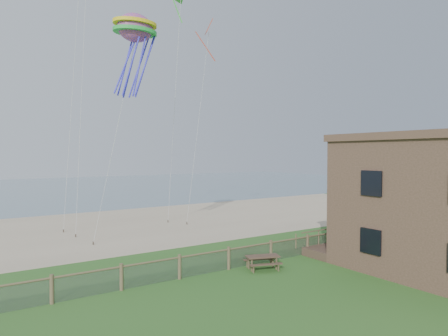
{
  "coord_description": "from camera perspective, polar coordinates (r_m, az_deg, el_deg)",
  "views": [
    {
      "loc": [
        -12.17,
        -11.75,
        6.29
      ],
      "look_at": [
        1.03,
        8.0,
        5.46
      ],
      "focal_mm": 32.0,
      "sensor_mm": 36.0,
      "label": 1
    }
  ],
  "objects": [
    {
      "name": "motel_deck",
      "position": [
        30.83,
        22.47,
        -9.46
      ],
      "size": [
        15.0,
        2.0,
        0.5
      ],
      "primitive_type": "cube",
      "color": "#4F3B2D",
      "rests_on": "ground"
    },
    {
      "name": "picnic_table",
      "position": [
        22.45,
        5.53,
        -13.27
      ],
      "size": [
        2.16,
        1.89,
        0.77
      ],
      "primitive_type": null,
      "rotation": [
        0.0,
        0.0,
        -0.33
      ],
      "color": "#4F3B2D",
      "rests_on": "ground"
    },
    {
      "name": "sand_beach",
      "position": [
        36.43,
        -13.84,
        -8.0
      ],
      "size": [
        72.0,
        20.0,
        0.02
      ],
      "primitive_type": "cube",
      "color": "tan",
      "rests_on": "ground"
    },
    {
      "name": "chainlink_fence",
      "position": [
        22.28,
        0.68,
        -12.94
      ],
      "size": [
        36.2,
        0.2,
        1.25
      ],
      "primitive_type": null,
      "color": "brown",
      "rests_on": "ground"
    },
    {
      "name": "octopus_kite",
      "position": [
        27.47,
        -12.56,
        15.89
      ],
      "size": [
        3.2,
        2.5,
        5.99
      ],
      "primitive_type": null,
      "rotation": [
        0.0,
        0.0,
        0.16
      ],
      "color": "orange"
    },
    {
      "name": "kite_green",
      "position": [
        35.08,
        -6.21,
        22.42
      ],
      "size": [
        1.81,
        1.99,
        2.44
      ],
      "primitive_type": null,
      "rotation": [
        0.44,
        0.0,
        0.51
      ],
      "color": "green"
    },
    {
      "name": "kite_red",
      "position": [
        33.31,
        -2.18,
        18.09
      ],
      "size": [
        2.18,
        1.8,
        2.96
      ],
      "primitive_type": null,
      "rotation": [
        0.44,
        0.0,
        1.2
      ],
      "color": "#C33E22"
    },
    {
      "name": "ground",
      "position": [
        18.05,
        12.1,
        -18.45
      ],
      "size": [
        160.0,
        160.0,
        0.0
      ],
      "primitive_type": "plane",
      "color": "#2D6322",
      "rests_on": "ground"
    },
    {
      "name": "ocean",
      "position": [
        78.95,
        -24.79,
        -2.75
      ],
      "size": [
        160.0,
        68.0,
        0.02
      ],
      "primitive_type": "cube",
      "color": "slate",
      "rests_on": "ground"
    }
  ]
}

